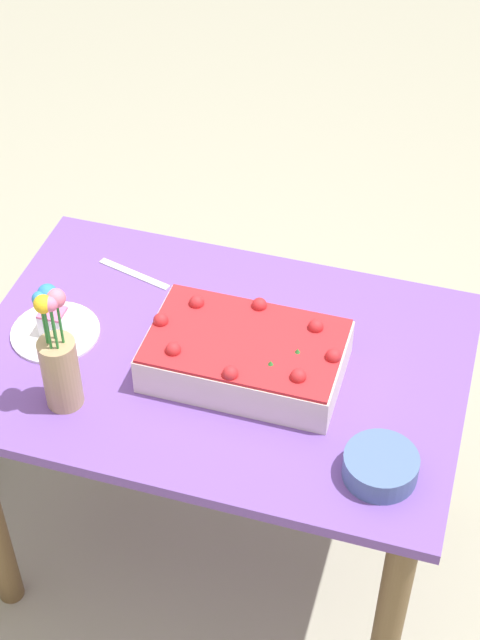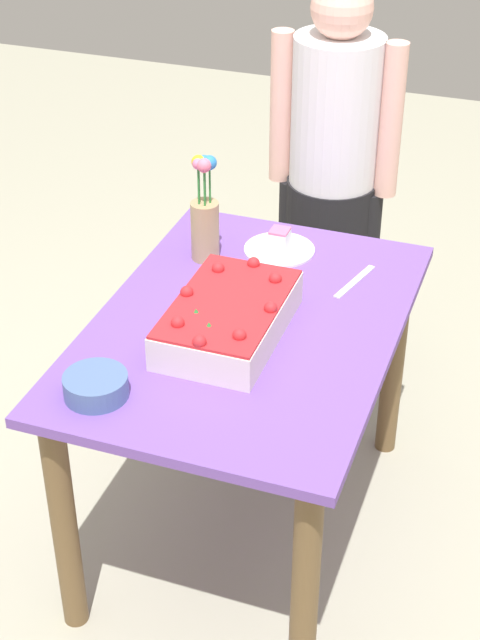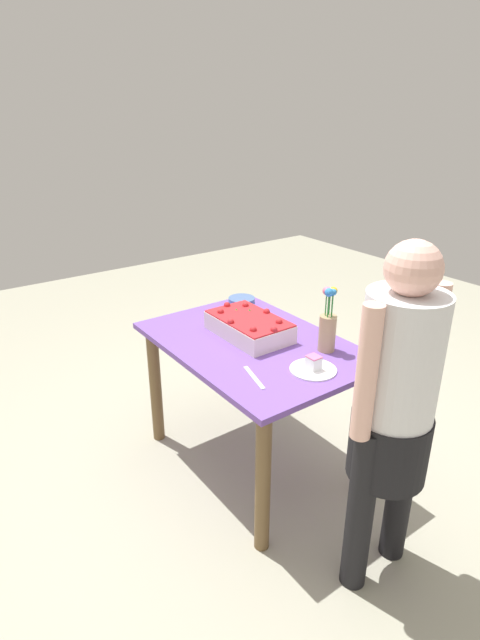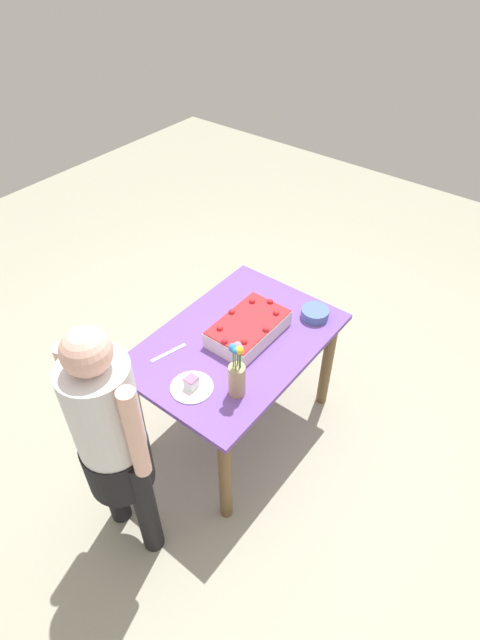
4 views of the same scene
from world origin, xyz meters
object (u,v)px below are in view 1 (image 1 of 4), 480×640
(fruit_bowl, at_px, (381,466))
(cake_knife, at_px, (134,274))
(sheet_cake, at_px, (245,355))
(flower_vase, at_px, (59,360))
(serving_plate_with_slice, at_px, (55,328))

(fruit_bowl, bearing_deg, cake_knife, -32.30)
(sheet_cake, xyz_separation_m, cake_knife, (0.38, -0.25, -0.05))
(flower_vase, bearing_deg, fruit_bowl, 179.65)
(sheet_cake, distance_m, flower_vase, 0.43)
(serving_plate_with_slice, distance_m, cake_knife, 0.29)
(cake_knife, height_order, fruit_bowl, fruit_bowl)
(cake_knife, relative_size, flower_vase, 0.64)
(flower_vase, distance_m, fruit_bowl, 0.74)
(serving_plate_with_slice, height_order, cake_knife, serving_plate_with_slice)
(serving_plate_with_slice, bearing_deg, sheet_cake, -178.76)
(sheet_cake, distance_m, fruit_bowl, 0.42)
(serving_plate_with_slice, height_order, flower_vase, flower_vase)
(sheet_cake, bearing_deg, cake_knife, -33.85)
(serving_plate_with_slice, relative_size, flower_vase, 0.65)
(cake_knife, distance_m, flower_vase, 0.48)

